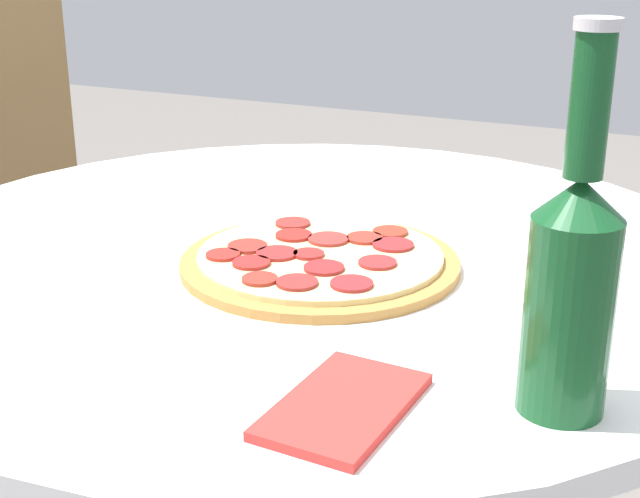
# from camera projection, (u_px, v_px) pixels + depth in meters

# --- Properties ---
(table) EXTENTS (0.97, 0.97, 0.70)m
(table) POSITION_uv_depth(u_px,v_px,m) (305.00, 361.00, 1.04)
(table) COLOR white
(table) RESTS_ON ground_plane
(pizza) EXTENTS (0.29, 0.29, 0.02)m
(pizza) POSITION_uv_depth(u_px,v_px,m) (320.00, 260.00, 0.92)
(pizza) COLOR #B77F3D
(pizza) RESTS_ON table
(beer_bottle) EXTENTS (0.06, 0.06, 0.28)m
(beer_bottle) POSITION_uv_depth(u_px,v_px,m) (572.00, 280.00, 0.62)
(beer_bottle) COLOR #144C23
(beer_bottle) RESTS_ON table
(napkin) EXTENTS (0.14, 0.09, 0.01)m
(napkin) POSITION_uv_depth(u_px,v_px,m) (344.00, 406.00, 0.65)
(napkin) COLOR red
(napkin) RESTS_ON table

